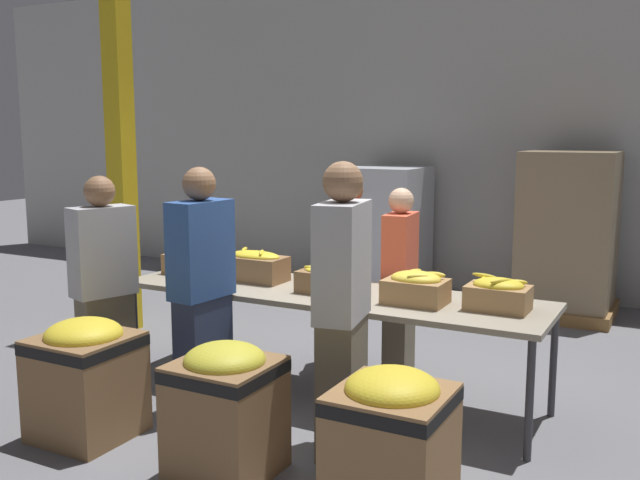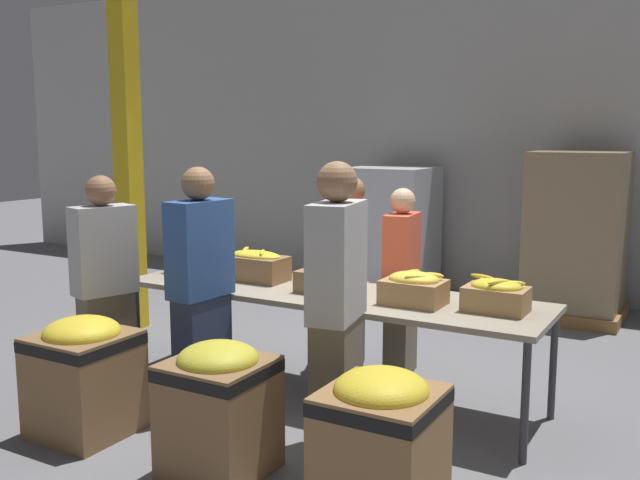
# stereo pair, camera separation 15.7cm
# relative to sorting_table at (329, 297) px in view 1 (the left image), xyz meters

# --- Properties ---
(ground_plane) EXTENTS (30.00, 30.00, 0.00)m
(ground_plane) POSITION_rel_sorting_table_xyz_m (0.00, 0.00, -0.76)
(ground_plane) COLOR slate
(wall_back) EXTENTS (16.00, 0.08, 4.00)m
(wall_back) POSITION_rel_sorting_table_xyz_m (0.00, 4.00, 1.24)
(wall_back) COLOR #B7B7B2
(wall_back) RESTS_ON ground_plane
(sorting_table) EXTENTS (3.20, 0.89, 0.80)m
(sorting_table) POSITION_rel_sorting_table_xyz_m (0.00, 0.00, 0.00)
(sorting_table) COLOR #9E937F
(sorting_table) RESTS_ON ground_plane
(banana_box_0) EXTENTS (0.38, 0.30, 0.24)m
(banana_box_0) POSITION_rel_sorting_table_xyz_m (-1.31, 0.05, 0.16)
(banana_box_0) COLOR olive
(banana_box_0) RESTS_ON sorting_table
(banana_box_1) EXTENTS (0.49, 0.28, 0.26)m
(banana_box_1) POSITION_rel_sorting_table_xyz_m (-0.68, 0.05, 0.17)
(banana_box_1) COLOR olive
(banana_box_1) RESTS_ON sorting_table
(banana_box_2) EXTENTS (0.39, 0.34, 0.23)m
(banana_box_2) POSITION_rel_sorting_table_xyz_m (-0.00, -0.01, 0.15)
(banana_box_2) COLOR olive
(banana_box_2) RESTS_ON sorting_table
(banana_box_3) EXTENTS (0.41, 0.30, 0.23)m
(banana_box_3) POSITION_rel_sorting_table_xyz_m (0.69, -0.06, 0.16)
(banana_box_3) COLOR #A37A4C
(banana_box_3) RESTS_ON sorting_table
(banana_box_4) EXTENTS (0.41, 0.27, 0.23)m
(banana_box_4) POSITION_rel_sorting_table_xyz_m (1.23, 0.02, 0.16)
(banana_box_4) COLOR #A37A4C
(banana_box_4) RESTS_ON sorting_table
(volunteer_0) EXTENTS (0.35, 0.49, 1.65)m
(volunteer_0) POSITION_rel_sorting_table_xyz_m (-1.43, -0.81, 0.06)
(volunteer_0) COLOR #6B604C
(volunteer_0) RESTS_ON ground_plane
(volunteer_1) EXTENTS (0.28, 0.48, 1.72)m
(volunteer_1) POSITION_rel_sorting_table_xyz_m (-0.67, -0.64, 0.10)
(volunteer_1) COLOR #2D3856
(volunteer_1) RESTS_ON ground_plane
(volunteer_2) EXTENTS (0.25, 0.43, 1.52)m
(volunteer_2) POSITION_rel_sorting_table_xyz_m (0.26, 0.73, -0.00)
(volunteer_2) COLOR #6B604C
(volunteer_2) RESTS_ON ground_plane
(volunteer_3) EXTENTS (0.32, 0.52, 1.79)m
(volunteer_3) POSITION_rel_sorting_table_xyz_m (0.50, -0.81, 0.13)
(volunteer_3) COLOR #6B604C
(volunteer_3) RESTS_ON ground_plane
(volunteer_4) EXTENTS (0.35, 0.48, 1.59)m
(volunteer_4) POSITION_rel_sorting_table_xyz_m (-0.17, 0.70, 0.04)
(volunteer_4) COLOR #2D3856
(volunteer_4) RESTS_ON ground_plane
(donation_bin_0) EXTENTS (0.58, 0.58, 0.78)m
(donation_bin_0) POSITION_rel_sorting_table_xyz_m (-1.06, -1.37, -0.34)
(donation_bin_0) COLOR olive
(donation_bin_0) RESTS_ON ground_plane
(donation_bin_1) EXTENTS (0.55, 0.55, 0.78)m
(donation_bin_1) POSITION_rel_sorting_table_xyz_m (0.04, -1.37, -0.34)
(donation_bin_1) COLOR olive
(donation_bin_1) RESTS_ON ground_plane
(donation_bin_2) EXTENTS (0.57, 0.57, 0.79)m
(donation_bin_2) POSITION_rel_sorting_table_xyz_m (1.06, -1.37, -0.34)
(donation_bin_2) COLOR olive
(donation_bin_2) RESTS_ON ground_plane
(support_pillar) EXTENTS (0.20, 0.20, 4.00)m
(support_pillar) POSITION_rel_sorting_table_xyz_m (-2.62, 0.68, 1.24)
(support_pillar) COLOR gold
(support_pillar) RESTS_ON ground_plane
(pallet_stack_0) EXTENTS (1.01, 1.01, 1.54)m
(pallet_stack_0) POSITION_rel_sorting_table_xyz_m (-0.97, 3.32, 0.00)
(pallet_stack_0) COLOR olive
(pallet_stack_0) RESTS_ON ground_plane
(pallet_stack_1) EXTENTS (1.02, 1.02, 1.76)m
(pallet_stack_1) POSITION_rel_sorting_table_xyz_m (1.15, 3.29, 0.11)
(pallet_stack_1) COLOR olive
(pallet_stack_1) RESTS_ON ground_plane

